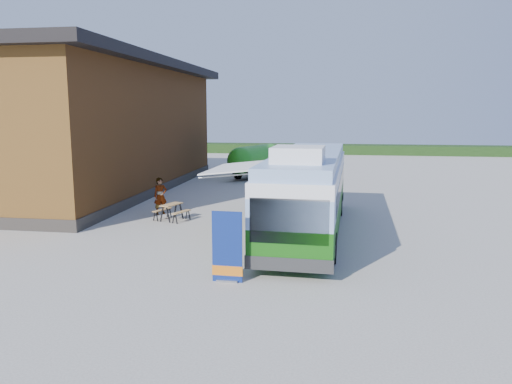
% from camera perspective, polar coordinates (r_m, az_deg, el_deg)
% --- Properties ---
extents(ground, '(100.00, 100.00, 0.00)m').
position_cam_1_polar(ground, '(18.18, -1.52, -5.46)').
color(ground, '#BCB7AD').
rests_on(ground, ground).
extents(barn, '(9.60, 21.20, 7.50)m').
position_cam_1_polar(barn, '(30.57, -17.79, 6.88)').
color(barn, brown).
rests_on(barn, ground).
extents(hedge, '(40.00, 3.00, 1.00)m').
position_cam_1_polar(hedge, '(55.64, 14.00, 4.72)').
color(hedge, '#264419').
rests_on(hedge, ground).
extents(bus, '(2.86, 11.63, 3.55)m').
position_cam_1_polar(bus, '(18.97, 5.98, 0.34)').
color(bus, '#1F6A11').
rests_on(bus, ground).
extents(awning, '(2.56, 4.00, 0.50)m').
position_cam_1_polar(awning, '(19.16, -1.22, 3.18)').
color(awning, white).
rests_on(awning, ground).
extents(banner, '(0.86, 0.20, 1.97)m').
position_cam_1_polar(banner, '(13.62, -3.32, -7.01)').
color(banner, navy).
rests_on(banner, ground).
extents(picnic_table, '(1.53, 1.44, 0.71)m').
position_cam_1_polar(picnic_table, '(21.53, -9.62, -1.83)').
color(picnic_table, tan).
rests_on(picnic_table, ground).
extents(person_a, '(0.72, 0.69, 1.67)m').
position_cam_1_polar(person_a, '(22.82, -10.87, -0.46)').
color(person_a, '#999999').
rests_on(person_a, ground).
extents(person_b, '(0.95, 0.99, 1.62)m').
position_cam_1_polar(person_b, '(29.10, 2.23, 1.71)').
color(person_b, '#999999').
rests_on(person_b, ground).
extents(slurry_tanker, '(3.22, 5.82, 2.26)m').
position_cam_1_polar(slurry_tanker, '(34.86, -0.05, 3.78)').
color(slurry_tanker, '#24921A').
rests_on(slurry_tanker, ground).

